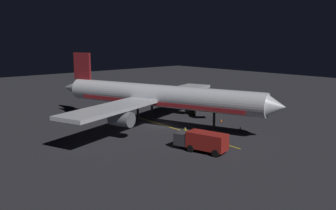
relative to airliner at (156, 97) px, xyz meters
The scene contains 9 objects.
ground_plane 4.62m from the airliner, 108.01° to the left, with size 180.00×180.00×0.20m, color #2A2A30.
apron_guide_stripe 6.43m from the airliner, 95.34° to the left, with size 0.24×24.19×0.01m, color gold.
airliner is the anchor object (origin of this frame).
baggage_truck 15.26m from the airliner, 71.68° to the left, with size 3.52×6.84×2.40m.
catering_truck 11.24m from the airliner, behind, with size 5.64×6.00×2.60m.
ground_crew_worker 10.34m from the airliner, 73.37° to the left, with size 0.40×0.40×1.74m.
traffic_cone_near_left 11.51m from the airliner, 147.79° to the left, with size 0.50×0.50×0.55m.
traffic_cone_near_right 10.70m from the airliner, 153.16° to the left, with size 0.50×0.50×0.55m.
traffic_cone_under_wing 13.74m from the airliner, 123.30° to the left, with size 0.50×0.50×0.55m.
Camera 1 is at (35.72, 41.48, 13.35)m, focal length 38.37 mm.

